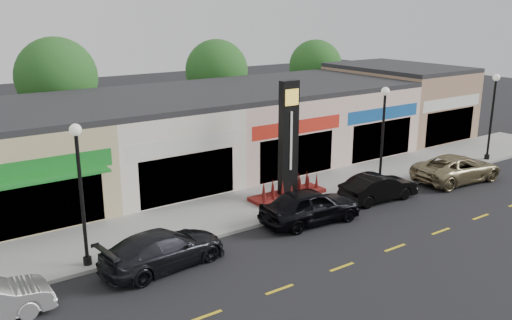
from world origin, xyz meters
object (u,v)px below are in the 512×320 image
object	(u,v)px
lamp_east_far	(493,108)
car_black_conv	(379,187)
lamp_east_near	(383,128)
car_dark_sedan	(163,249)
lamp_west_near	(80,181)
car_gold_suv	(457,168)
car_black_sedan	(310,206)
pylon_sign	(288,157)

from	to	relation	value
lamp_east_far	car_black_conv	distance (m)	11.66
lamp_east_near	car_dark_sedan	world-z (taller)	lamp_east_near
lamp_west_near	lamp_east_far	distance (m)	26.00
lamp_west_near	car_gold_suv	size ratio (longest dim) A/B	1.00
lamp_east_near	car_dark_sedan	bearing A→B (deg)	-173.42
lamp_east_far	car_black_conv	size ratio (longest dim) A/B	1.29
lamp_east_far	car_black_sedan	bearing A→B (deg)	-175.08
lamp_east_near	car_black_sedan	distance (m)	6.80
lamp_east_far	car_gold_suv	xyz separation A→B (m)	(-5.17, -1.40, -2.72)
car_gold_suv	lamp_east_near	bearing A→B (deg)	79.04
lamp_west_near	lamp_east_near	bearing A→B (deg)	0.00
pylon_sign	car_dark_sedan	xyz separation A→B (m)	(-8.56, -3.26, -1.55)
lamp_east_near	car_black_sedan	bearing A→B (deg)	-167.20
lamp_east_far	car_dark_sedan	size ratio (longest dim) A/B	1.09
lamp_west_near	lamp_east_far	xyz separation A→B (m)	(26.00, 0.00, 0.00)
car_dark_sedan	car_black_conv	bearing A→B (deg)	-94.44
lamp_west_near	lamp_east_far	world-z (taller)	same
lamp_west_near	car_black_conv	bearing A→B (deg)	-4.23
lamp_east_near	car_dark_sedan	distance (m)	13.93
lamp_east_far	car_black_sedan	xyz separation A→B (m)	(-16.11, -1.39, -2.65)
lamp_west_near	car_black_sedan	xyz separation A→B (m)	(9.89, -1.39, -2.65)
lamp_west_near	car_dark_sedan	distance (m)	3.99
car_gold_suv	lamp_east_far	bearing A→B (deg)	-69.62
car_dark_sedan	lamp_east_far	bearing A→B (deg)	-92.85
lamp_east_far	lamp_west_near	bearing A→B (deg)	180.00
car_black_sedan	car_gold_suv	world-z (taller)	car_black_sedan
car_gold_suv	car_black_conv	bearing A→B (deg)	92.30
lamp_west_near	car_black_sedan	world-z (taller)	lamp_west_near
pylon_sign	car_black_sedan	size ratio (longest dim) A/B	1.24
lamp_west_near	pylon_sign	bearing A→B (deg)	8.77
pylon_sign	car_dark_sedan	distance (m)	9.29
car_gold_suv	car_dark_sedan	bearing A→B (deg)	95.73
lamp_west_near	lamp_east_near	xyz separation A→B (m)	(16.00, 0.00, 0.00)
car_black_conv	car_gold_suv	xyz separation A→B (m)	(6.10, -0.31, 0.06)
car_dark_sedan	car_black_sedan	xyz separation A→B (m)	(7.46, 0.18, 0.10)
pylon_sign	car_black_conv	world-z (taller)	pylon_sign
pylon_sign	lamp_east_near	bearing A→B (deg)	-18.75
pylon_sign	car_black_conv	xyz separation A→B (m)	(3.73, -2.79, -1.58)
pylon_sign	car_dark_sedan	bearing A→B (deg)	-159.15
lamp_west_near	lamp_east_near	distance (m)	16.00
lamp_east_near	car_dark_sedan	size ratio (longest dim) A/B	1.09
lamp_east_near	lamp_east_far	bearing A→B (deg)	0.00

